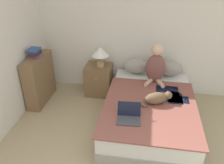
# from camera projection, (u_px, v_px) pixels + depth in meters

# --- Properties ---
(wall_back) EXTENTS (5.26, 0.05, 2.55)m
(wall_back) POSITION_uv_depth(u_px,v_px,m) (153.00, 28.00, 4.28)
(wall_back) COLOR silver
(wall_back) RESTS_ON ground_plane
(bed) EXTENTS (1.39, 2.07, 0.46)m
(bed) POSITION_uv_depth(u_px,v_px,m) (149.00, 111.00, 3.82)
(bed) COLOR #9E998E
(bed) RESTS_ON ground_plane
(pillow_near) EXTENTS (0.50, 0.26, 0.28)m
(pillow_near) POSITION_uv_depth(u_px,v_px,m) (136.00, 66.00, 4.45)
(pillow_near) COLOR gray
(pillow_near) RESTS_ON bed
(pillow_far) EXTENTS (0.50, 0.26, 0.28)m
(pillow_far) POSITION_uv_depth(u_px,v_px,m) (169.00, 68.00, 4.36)
(pillow_far) COLOR gray
(pillow_far) RESTS_ON bed
(person_sitting) EXTENTS (0.36, 0.35, 0.70)m
(person_sitting) POSITION_uv_depth(u_px,v_px,m) (156.00, 66.00, 4.07)
(person_sitting) COLOR brown
(person_sitting) RESTS_ON bed
(cat_tabby) EXTENTS (0.55, 0.32, 0.19)m
(cat_tabby) POSITION_uv_depth(u_px,v_px,m) (157.00, 98.00, 3.56)
(cat_tabby) COLOR brown
(cat_tabby) RESTS_ON bed
(laptop_open) EXTENTS (0.34, 0.28, 0.22)m
(laptop_open) POSITION_uv_depth(u_px,v_px,m) (129.00, 116.00, 3.23)
(laptop_open) COLOR #424247
(laptop_open) RESTS_ON bed
(nightstand) EXTENTS (0.49, 0.48, 0.58)m
(nightstand) POSITION_uv_depth(u_px,v_px,m) (99.00, 80.00, 4.63)
(nightstand) COLOR brown
(nightstand) RESTS_ON ground_plane
(table_lamp) EXTENTS (0.32, 0.32, 0.38)m
(table_lamp) POSITION_uv_depth(u_px,v_px,m) (100.00, 52.00, 4.34)
(table_lamp) COLOR tan
(table_lamp) RESTS_ON nightstand
(bookshelf) EXTENTS (0.24, 0.80, 0.88)m
(bookshelf) POSITION_uv_depth(u_px,v_px,m) (40.00, 79.00, 4.32)
(bookshelf) COLOR brown
(bookshelf) RESTS_ON ground_plane
(book_stack_top) EXTENTS (0.20, 0.23, 0.15)m
(book_stack_top) POSITION_uv_depth(u_px,v_px,m) (35.00, 53.00, 4.07)
(book_stack_top) COLOR #844270
(book_stack_top) RESTS_ON bookshelf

